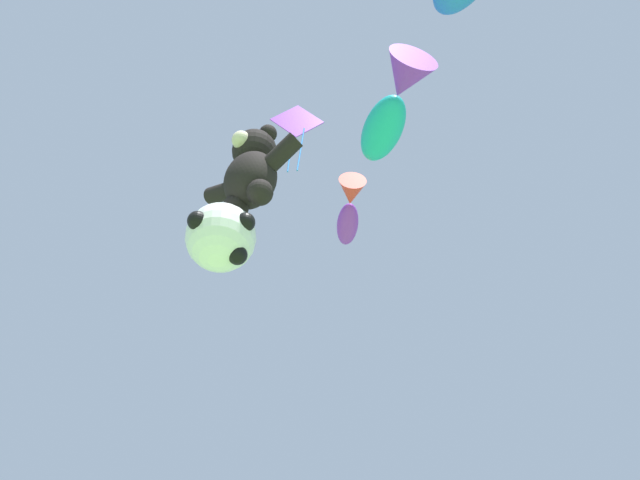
{
  "coord_description": "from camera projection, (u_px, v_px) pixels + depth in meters",
  "views": [
    {
      "loc": [
        3.67,
        0.83,
        1.24
      ],
      "look_at": [
        0.43,
        5.1,
        7.32
      ],
      "focal_mm": 35.0,
      "sensor_mm": 36.0,
      "label": 1
    }
  ],
  "objects": [
    {
      "name": "diamond_kite",
      "position": [
        297.0,
        125.0,
        13.91
      ],
      "size": [
        0.95,
        0.82,
        2.8
      ],
      "color": "purple"
    },
    {
      "name": "fish_kite_teal",
      "position": [
        394.0,
        104.0,
        11.1
      ],
      "size": [
        2.22,
        1.92,
        0.89
      ],
      "color": "#19ADB2"
    },
    {
      "name": "teddy_bear_kite",
      "position": [
        251.0,
        170.0,
        8.94
      ],
      "size": [
        1.75,
        0.77,
        1.78
      ],
      "color": "black"
    },
    {
      "name": "soccer_ball_kite",
      "position": [
        222.0,
        237.0,
        8.14
      ],
      "size": [
        1.02,
        1.01,
        0.94
      ],
      "color": "white"
    },
    {
      "name": "fish_kite_violet",
      "position": [
        349.0,
        209.0,
        12.8
      ],
      "size": [
        1.48,
        1.61,
        0.56
      ],
      "color": "purple"
    }
  ]
}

